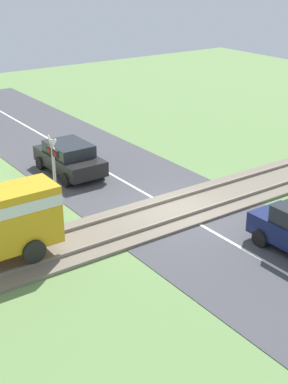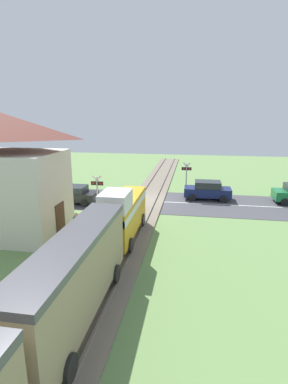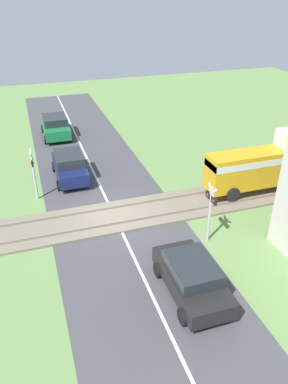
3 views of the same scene
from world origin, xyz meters
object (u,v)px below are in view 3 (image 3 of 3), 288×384
(car_far_side, at_px, (192,277))
(car_behind_queue, at_px, (55,126))
(crossing_signal_west_approach, at_px, (33,168))
(crossing_signal_east_approach, at_px, (210,206))
(car_near_crossing, at_px, (70,166))

(car_far_side, distance_m, car_behind_queue, 18.35)
(crossing_signal_west_approach, bearing_deg, car_far_side, 28.81)
(car_far_side, bearing_deg, crossing_signal_east_approach, 143.19)
(car_far_side, relative_size, car_behind_queue, 0.99)
(car_far_side, xyz_separation_m, car_behind_queue, (-18.12, -2.88, 0.06))
(crossing_signal_west_approach, xyz_separation_m, crossing_signal_east_approach, (6.23, 7.00, 0.00))
(car_near_crossing, relative_size, crossing_signal_west_approach, 1.37)
(car_behind_queue, relative_size, crossing_signal_east_approach, 1.37)
(crossing_signal_east_approach, bearing_deg, car_near_crossing, -148.60)
(car_far_side, distance_m, crossing_signal_east_approach, 3.60)
(car_behind_queue, height_order, crossing_signal_east_approach, crossing_signal_east_approach)
(car_behind_queue, distance_m, crossing_signal_east_approach, 16.18)
(car_far_side, height_order, crossing_signal_east_approach, crossing_signal_east_approach)
(car_near_crossing, relative_size, crossing_signal_east_approach, 1.37)
(car_near_crossing, bearing_deg, crossing_signal_west_approach, -47.84)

